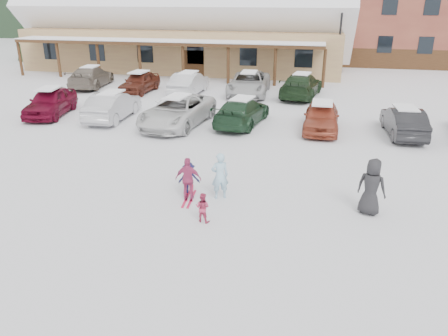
% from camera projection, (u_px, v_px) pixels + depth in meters
% --- Properties ---
extents(ground, '(160.00, 160.00, 0.00)m').
position_uv_depth(ground, '(209.00, 206.00, 14.38)').
color(ground, white).
rests_on(ground, ground).
extents(day_lodge, '(29.12, 12.50, 10.38)m').
position_uv_depth(day_lodge, '(186.00, 24.00, 40.04)').
color(day_lodge, tan).
rests_on(day_lodge, ground).
extents(lamp_post, '(0.50, 0.25, 5.55)m').
position_uv_depth(lamp_post, '(339.00, 40.00, 33.71)').
color(lamp_post, black).
rests_on(lamp_post, ground).
extents(conifer_0, '(4.40, 4.40, 10.20)m').
position_uv_depth(conifer_0, '(32.00, 2.00, 44.54)').
color(conifer_0, black).
rests_on(conifer_0, ground).
extents(conifer_3, '(3.96, 3.96, 9.18)m').
position_uv_depth(conifer_3, '(348.00, 7.00, 51.27)').
color(conifer_3, black).
rests_on(conifer_3, ground).
extents(adult_skier, '(0.71, 0.61, 1.63)m').
position_uv_depth(adult_skier, '(220.00, 176.00, 14.69)').
color(adult_skier, '#9CCBE2').
rests_on(adult_skier, ground).
extents(toddler_red, '(0.52, 0.44, 0.95)m').
position_uv_depth(toddler_red, '(203.00, 207.00, 13.27)').
color(toddler_red, '#BC3459').
rests_on(toddler_red, ground).
extents(child_navy, '(0.82, 0.60, 1.15)m').
position_uv_depth(child_navy, '(189.00, 178.00, 15.15)').
color(child_navy, '#181742').
rests_on(child_navy, ground).
extents(skis_child_navy, '(0.55, 1.41, 0.03)m').
position_uv_depth(skis_child_navy, '(189.00, 192.00, 15.35)').
color(skis_child_navy, '#C21B43').
rests_on(skis_child_navy, ground).
extents(child_magenta, '(0.91, 0.44, 1.50)m').
position_uv_depth(child_magenta, '(188.00, 179.00, 14.62)').
color(child_magenta, '#B3396A').
rests_on(child_magenta, ground).
extents(skis_child_magenta, '(0.32, 1.41, 0.03)m').
position_uv_depth(skis_child_magenta, '(189.00, 199.00, 14.89)').
color(skis_child_magenta, '#C21B43').
rests_on(skis_child_magenta, ground).
extents(bystander_dark, '(1.06, 0.89, 1.84)m').
position_uv_depth(bystander_dark, '(371.00, 187.00, 13.60)').
color(bystander_dark, '#232325').
rests_on(bystander_dark, ground).
extents(parked_car_0, '(2.61, 4.84, 1.56)m').
position_uv_depth(parked_car_0, '(50.00, 102.00, 24.90)').
color(parked_car_0, maroon).
rests_on(parked_car_0, ground).
extents(parked_car_1, '(1.72, 4.64, 1.52)m').
position_uv_depth(parked_car_1, '(113.00, 106.00, 24.11)').
color(parked_car_1, '#ABABAF').
rests_on(parked_car_1, ground).
extents(parked_car_2, '(3.28, 5.89, 1.56)m').
position_uv_depth(parked_car_2, '(178.00, 111.00, 22.98)').
color(parked_car_2, silver).
rests_on(parked_car_2, ground).
extents(parked_car_3, '(2.70, 5.12, 1.41)m').
position_uv_depth(parked_car_3, '(242.00, 111.00, 23.15)').
color(parked_car_3, '#1E3D26').
rests_on(parked_car_3, ground).
extents(parked_car_4, '(1.82, 4.32, 1.46)m').
position_uv_depth(parked_car_4, '(321.00, 117.00, 22.10)').
color(parked_car_4, '#A0432B').
rests_on(parked_car_4, ground).
extents(parked_car_5, '(1.75, 4.35, 1.41)m').
position_uv_depth(parked_car_5, '(404.00, 122.00, 21.32)').
color(parked_car_5, black).
rests_on(parked_car_5, ground).
extents(parked_car_7, '(2.76, 5.45, 1.52)m').
position_uv_depth(parked_car_7, '(91.00, 77.00, 32.54)').
color(parked_car_7, slate).
rests_on(parked_car_7, ground).
extents(parked_car_8, '(1.92, 4.33, 1.45)m').
position_uv_depth(parked_car_8, '(139.00, 82.00, 30.75)').
color(parked_car_8, '#5C2619').
rests_on(parked_car_8, ground).
extents(parked_car_9, '(1.78, 4.70, 1.53)m').
position_uv_depth(parked_car_9, '(189.00, 83.00, 30.12)').
color(parked_car_9, silver).
rests_on(parked_car_9, ground).
extents(parked_car_10, '(2.78, 5.71, 1.56)m').
position_uv_depth(parked_car_10, '(249.00, 83.00, 30.06)').
color(parked_car_10, '#B9B9B9').
rests_on(parked_car_10, ground).
extents(parked_car_11, '(2.94, 5.68, 1.57)m').
position_uv_depth(parked_car_11, '(301.00, 85.00, 29.35)').
color(parked_car_11, '#1C321B').
rests_on(parked_car_11, ground).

